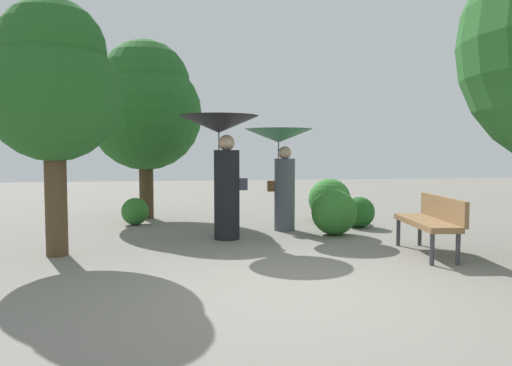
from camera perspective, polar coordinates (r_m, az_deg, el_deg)
ground_plane at (r=5.30m, az=6.98°, el=-12.50°), size 40.00×40.00×0.00m
person_left at (r=8.24m, az=-3.98°, el=3.95°), size 1.34×1.34×2.07m
person_right at (r=9.15m, az=2.87°, el=3.22°), size 1.26×1.26×1.89m
park_bench at (r=7.47m, az=19.67°, el=-3.95°), size 0.68×1.55×0.83m
tree_near_left at (r=7.52m, az=-22.46°, el=10.69°), size 1.84×1.84×3.59m
tree_mid_left at (r=11.07m, az=-12.71°, el=8.82°), size 2.44×2.44×3.88m
bush_path_left at (r=10.60m, az=8.52°, el=-1.91°), size 0.90×0.90×0.90m
bush_path_right at (r=9.77m, az=11.88°, el=-3.31°), size 0.60×0.60×0.60m
bush_behind_bench at (r=10.18m, az=-13.83°, el=-3.21°), size 0.54×0.54×0.54m
bush_far_side at (r=8.81m, az=9.04°, el=-3.37°), size 0.80×0.80×0.80m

